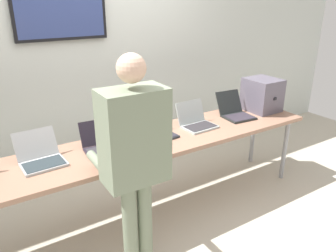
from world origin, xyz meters
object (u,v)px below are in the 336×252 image
Objects in this scene: laptop_station_4 at (196,121)px; person at (134,152)px; laptop_station_3 at (155,131)px; laptop_station_2 at (104,143)px; laptop_station_1 at (41,156)px; workbench at (151,145)px; laptop_station_5 at (235,111)px; equipment_box at (262,95)px.

person is at bearing -146.92° from laptop_station_4.
laptop_station_4 reaches higher than laptop_station_3.
laptop_station_3 is at bearing -0.57° from laptop_station_2.
laptop_station_4 is (0.49, 0.00, 0.00)m from laptop_station_3.
laptop_station_1 is at bearing 124.07° from person.
laptop_station_2 is at bearing -3.06° from laptop_station_1.
person reaches higher than workbench.
person reaches higher than laptop_station_5.
laptop_station_5 is (0.54, 0.01, 0.00)m from laptop_station_4.
workbench is 2.03× the size of person.
equipment_box reaches higher than laptop_station_1.
laptop_station_2 is 1.00m from laptop_station_4.
workbench is 8.51× the size of laptop_station_5.
laptop_station_1 is 1.04m from laptop_station_3.
laptop_station_4 is at bearing -179.58° from equipment_box.
laptop_station_3 is 1.03m from laptop_station_5.
workbench is 9.05× the size of equipment_box.
laptop_station_2 and laptop_station_3 have the same top height.
laptop_station_5 is (-0.41, -0.00, -0.13)m from equipment_box.
workbench is at bearing -144.74° from laptop_station_3.
laptop_station_1 is at bearing 178.89° from laptop_station_4.
workbench is 1.12m from laptop_station_5.
laptop_station_1 is at bearing 174.64° from workbench.
person reaches higher than laptop_station_3.
laptop_station_3 is at bearing -179.56° from equipment_box.
laptop_station_5 reaches higher than laptop_station_1.
person is at bearing -127.55° from workbench.
laptop_station_4 is 0.54m from laptop_station_5.
laptop_station_1 is at bearing 179.37° from laptop_station_5.
laptop_station_2 is 0.23× the size of person.
person reaches higher than laptop_station_4.
laptop_station_4 is at bearing -1.11° from laptop_station_1.
person is at bearing -55.93° from laptop_station_1.
laptop_station_2 is 1.05× the size of laptop_station_3.
laptop_station_2 is (-0.43, 0.06, 0.10)m from workbench.
laptop_station_4 reaches higher than laptop_station_2.
laptop_station_3 is at bearing -179.53° from laptop_station_4.
laptop_station_5 is (1.03, 0.01, 0.00)m from laptop_station_3.
equipment_box is 1.12× the size of laptop_station_4.
laptop_station_1 is 0.92× the size of laptop_station_5.
laptop_station_3 is at bearing 35.26° from workbench.
equipment_box is 0.94× the size of laptop_station_5.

